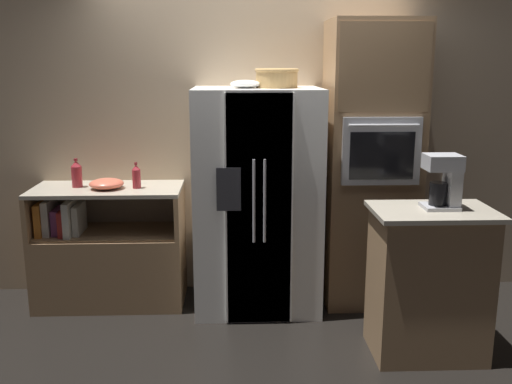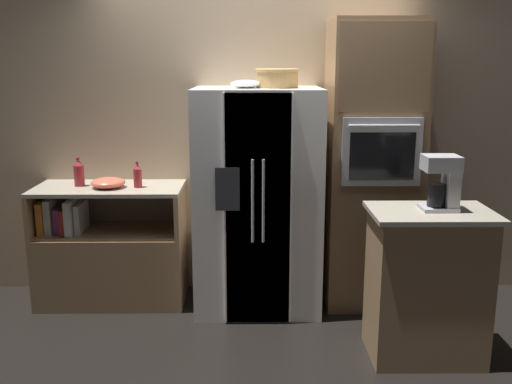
# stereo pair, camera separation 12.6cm
# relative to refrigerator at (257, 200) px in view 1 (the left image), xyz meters

# --- Properties ---
(ground_plane) EXTENTS (20.00, 20.00, 0.00)m
(ground_plane) POSITION_rel_refrigerator_xyz_m (-0.02, -0.01, -0.86)
(ground_plane) COLOR black
(wall_back) EXTENTS (12.00, 0.06, 2.80)m
(wall_back) POSITION_rel_refrigerator_xyz_m (-0.02, 0.41, 0.54)
(wall_back) COLOR tan
(wall_back) RESTS_ON ground_plane
(counter_left) EXTENTS (1.16, 0.56, 0.95)m
(counter_left) POSITION_rel_refrigerator_xyz_m (-1.19, 0.09, -0.50)
(counter_left) COLOR #93704C
(counter_left) RESTS_ON ground_plane
(refrigerator) EXTENTS (0.96, 0.78, 1.72)m
(refrigerator) POSITION_rel_refrigerator_xyz_m (0.00, 0.00, 0.00)
(refrigerator) COLOR white
(refrigerator) RESTS_ON ground_plane
(wall_oven) EXTENTS (0.70, 0.65, 2.22)m
(wall_oven) POSITION_rel_refrigerator_xyz_m (0.89, 0.08, 0.25)
(wall_oven) COLOR #93704C
(wall_oven) RESTS_ON ground_plane
(island_counter) EXTENTS (0.77, 0.53, 0.99)m
(island_counter) POSITION_rel_refrigerator_xyz_m (1.09, -0.83, -0.36)
(island_counter) COLOR #93704C
(island_counter) RESTS_ON ground_plane
(wicker_basket) EXTENTS (0.33, 0.33, 0.14)m
(wicker_basket) POSITION_rel_refrigerator_xyz_m (0.15, -0.00, 0.93)
(wicker_basket) COLOR tan
(wicker_basket) RESTS_ON refrigerator
(fruit_bowl) EXTENTS (0.23, 0.23, 0.06)m
(fruit_bowl) POSITION_rel_refrigerator_xyz_m (-0.09, -0.04, 0.89)
(fruit_bowl) COLOR white
(fruit_bowl) RESTS_ON refrigerator
(bottle_tall) EXTENTS (0.08, 0.08, 0.23)m
(bottle_tall) POSITION_rel_refrigerator_xyz_m (-1.40, 0.12, 0.20)
(bottle_tall) COLOR maroon
(bottle_tall) RESTS_ON counter_left
(bottle_short) EXTENTS (0.07, 0.07, 0.20)m
(bottle_short) POSITION_rel_refrigerator_xyz_m (-0.93, 0.07, 0.18)
(bottle_short) COLOR maroon
(bottle_short) RESTS_ON counter_left
(mixing_bowl) EXTENTS (0.26, 0.26, 0.08)m
(mixing_bowl) POSITION_rel_refrigerator_xyz_m (-1.16, 0.05, 0.13)
(mixing_bowl) COLOR #DB664C
(mixing_bowl) RESTS_ON counter_left
(coffee_maker) EXTENTS (0.22, 0.19, 0.35)m
(coffee_maker) POSITION_rel_refrigerator_xyz_m (1.16, -0.81, 0.33)
(coffee_maker) COLOR #B2B2B7
(coffee_maker) RESTS_ON island_counter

